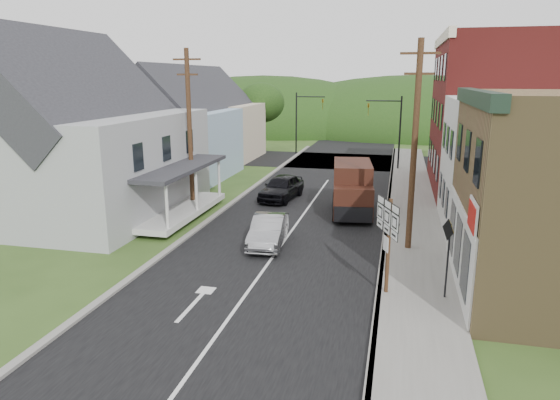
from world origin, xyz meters
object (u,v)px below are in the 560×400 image
Objects in this scene: delivery_van at (352,189)px; route_sign_cluster at (388,233)px; dark_sedan at (282,188)px; silver_sedan at (268,231)px; warning_sign at (448,248)px.

route_sign_cluster reaches higher than delivery_van.
delivery_van is (4.59, -2.38, 0.68)m from dark_sedan.
delivery_van is 1.58× the size of route_sign_cluster.
delivery_van is at bearing -19.84° from dark_sedan.
route_sign_cluster reaches higher than silver_sedan.
dark_sedan is 14.71m from route_sign_cluster.
dark_sedan is 1.33× the size of route_sign_cluster.
dark_sedan is at bearing 95.32° from route_sign_cluster.
dark_sedan reaches higher than silver_sedan.
silver_sedan is at bearing 127.13° from warning_sign.
silver_sedan is 0.90× the size of dark_sedan.
delivery_van is 11.33m from warning_sign.
silver_sedan is at bearing -73.10° from dark_sedan.
dark_sedan is 5.21m from delivery_van.
dark_sedan is at bearing 145.37° from delivery_van.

